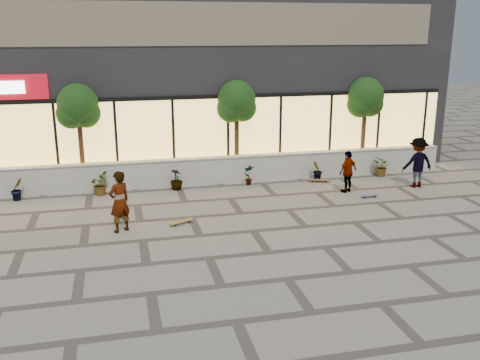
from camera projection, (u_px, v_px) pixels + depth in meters
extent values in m
plane|color=gray|center=(209.00, 258.00, 14.05)|extent=(80.00, 80.00, 0.00)
cube|color=silver|center=(177.00, 173.00, 20.47)|extent=(22.00, 0.35, 1.00)
cube|color=#B2AFA8|center=(177.00, 160.00, 20.33)|extent=(22.00, 0.42, 0.04)
cube|color=#242329|center=(161.00, 64.00, 24.61)|extent=(24.00, 9.00, 8.50)
cube|color=#F9CC63|center=(173.00, 137.00, 21.07)|extent=(23.04, 0.05, 3.00)
cube|color=black|center=(172.00, 98.00, 20.62)|extent=(23.04, 0.08, 0.15)
cube|color=brown|center=(169.00, 24.00, 19.90)|extent=(21.60, 0.05, 1.60)
imported|color=#143511|center=(17.00, 189.00, 18.73)|extent=(0.57, 0.57, 0.81)
imported|color=#143511|center=(99.00, 184.00, 19.35)|extent=(0.68, 0.77, 0.81)
imported|color=#143511|center=(176.00, 179.00, 19.96)|extent=(0.64, 0.64, 0.81)
imported|color=#143511|center=(249.00, 175.00, 20.58)|extent=(0.46, 0.35, 0.81)
imported|color=#143511|center=(317.00, 171.00, 21.19)|extent=(0.55, 0.57, 0.81)
imported|color=#143511|center=(382.00, 167.00, 21.81)|extent=(0.77, 0.84, 0.81)
cylinder|color=#4F301C|center=(81.00, 145.00, 20.06)|extent=(0.18, 0.18, 3.24)
sphere|color=#143511|center=(78.00, 104.00, 19.64)|extent=(1.50, 1.50, 1.50)
sphere|color=#143511|center=(71.00, 114.00, 19.63)|extent=(1.10, 1.10, 1.10)
sphere|color=#143511|center=(86.00, 113.00, 19.84)|extent=(1.10, 1.10, 1.10)
cylinder|color=#4F301C|center=(237.00, 138.00, 21.37)|extent=(0.18, 0.18, 3.24)
sphere|color=#143511|center=(237.00, 99.00, 20.95)|extent=(1.50, 1.50, 1.50)
sphere|color=#143511|center=(231.00, 109.00, 20.95)|extent=(1.10, 1.10, 1.10)
sphere|color=#143511|center=(243.00, 108.00, 21.15)|extent=(1.10, 1.10, 1.10)
cylinder|color=#4F301C|center=(363.00, 132.00, 22.58)|extent=(0.18, 0.18, 3.24)
sphere|color=#143511|center=(366.00, 95.00, 22.16)|extent=(1.50, 1.50, 1.50)
sphere|color=#143511|center=(360.00, 104.00, 22.16)|extent=(1.10, 1.10, 1.10)
sphere|color=#143511|center=(370.00, 104.00, 22.36)|extent=(1.10, 1.10, 1.10)
imported|color=white|center=(119.00, 202.00, 15.66)|extent=(0.81, 0.74, 1.86)
imported|color=silver|center=(348.00, 172.00, 19.57)|extent=(0.99, 0.76, 1.56)
imported|color=maroon|center=(418.00, 163.00, 20.17)|extent=(1.25, 0.75, 1.91)
cube|color=olive|center=(181.00, 221.00, 16.49)|extent=(0.82, 0.54, 0.02)
cylinder|color=black|center=(187.00, 221.00, 16.72)|extent=(0.07, 0.05, 0.06)
cylinder|color=black|center=(189.00, 222.00, 16.61)|extent=(0.07, 0.05, 0.06)
cylinder|color=black|center=(173.00, 224.00, 16.42)|extent=(0.07, 0.05, 0.06)
cylinder|color=black|center=(176.00, 226.00, 16.31)|extent=(0.07, 0.05, 0.06)
cube|color=brown|center=(319.00, 180.00, 21.04)|extent=(0.87, 0.45, 0.02)
cylinder|color=black|center=(325.00, 181.00, 21.11)|extent=(0.07, 0.05, 0.06)
cylinder|color=black|center=(326.00, 182.00, 20.97)|extent=(0.07, 0.05, 0.06)
cylinder|color=black|center=(312.00, 181.00, 21.14)|extent=(0.07, 0.05, 0.06)
cylinder|color=black|center=(312.00, 182.00, 21.00)|extent=(0.07, 0.05, 0.06)
cube|color=#51437B|center=(369.00, 195.00, 19.12)|extent=(0.70, 0.22, 0.02)
cylinder|color=black|center=(373.00, 196.00, 19.25)|extent=(0.05, 0.03, 0.05)
cylinder|color=black|center=(375.00, 197.00, 19.14)|extent=(0.05, 0.03, 0.05)
cylinder|color=black|center=(363.00, 197.00, 19.13)|extent=(0.05, 0.03, 0.05)
cylinder|color=black|center=(365.00, 198.00, 19.02)|extent=(0.05, 0.03, 0.05)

